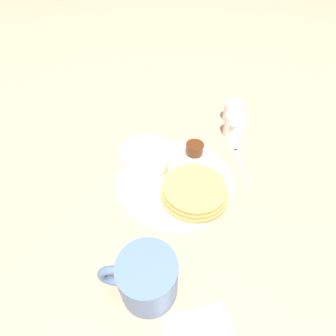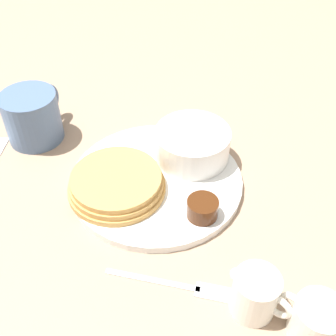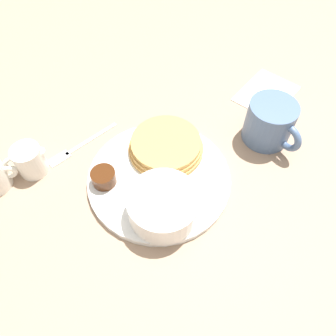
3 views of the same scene
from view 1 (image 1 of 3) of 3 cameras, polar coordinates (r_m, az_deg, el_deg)
ground_plane at (r=0.58m, az=1.37°, el=-3.04°), size 4.00×4.00×0.00m
plate at (r=0.57m, az=1.38°, el=-2.65°), size 0.25×0.25×0.01m
pancake_stack at (r=0.53m, az=5.81°, el=-4.96°), size 0.14×0.14×0.03m
bowl at (r=0.58m, az=-4.82°, el=2.22°), size 0.11×0.11×0.05m
syrup_cup at (r=0.62m, az=5.81°, el=4.21°), size 0.04×0.04×0.03m
butter_ramekin at (r=0.61m, az=-5.70°, el=3.03°), size 0.04×0.04×0.04m
coffee_mug at (r=0.42m, az=-4.75°, el=-22.75°), size 0.09×0.12×0.08m
creamer_pitcher_near at (r=0.70m, az=14.23°, el=9.09°), size 0.07×0.05×0.06m
creamer_pitcher_far at (r=0.76m, az=14.04°, el=11.85°), size 0.07×0.05×0.05m
fork at (r=0.66m, az=14.90°, el=2.78°), size 0.15×0.02×0.00m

